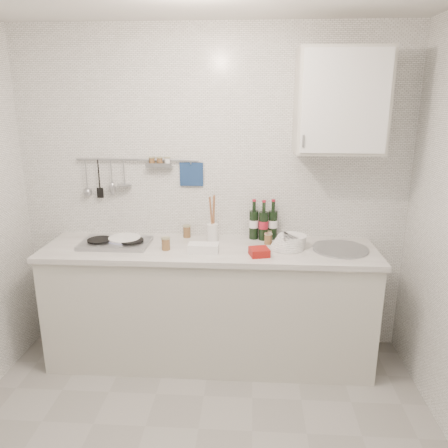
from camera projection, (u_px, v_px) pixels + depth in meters
name	position (u px, v px, depth m)	size (l,w,h in m)	color
back_wall	(212.00, 194.00, 3.40)	(3.00, 0.02, 2.50)	silver
counter	(211.00, 307.00, 3.34)	(2.44, 0.64, 0.96)	#B9B6AA
wall_rail	(135.00, 172.00, 3.36)	(0.98, 0.09, 0.34)	#93969B
wall_cabinet	(340.00, 102.00, 2.98)	(0.60, 0.38, 0.70)	#B9B6AA
plate_stack_hob	(123.00, 240.00, 3.28)	(0.27, 0.26, 0.04)	#5156B9
plate_stack_sink	(290.00, 242.00, 3.17)	(0.27, 0.25, 0.10)	white
wine_bottles	(263.00, 220.00, 3.35)	(0.22, 0.10, 0.31)	black
butter_dish	(204.00, 248.00, 3.09)	(0.21, 0.11, 0.06)	white
strawberry_punnet	(259.00, 252.00, 3.03)	(0.13, 0.13, 0.05)	#A21612
utensil_crock	(212.00, 230.00, 3.33)	(0.09, 0.09, 0.36)	white
jar_a	(187.00, 231.00, 3.42)	(0.06, 0.06, 0.10)	brown
jar_b	(269.00, 234.00, 3.38)	(0.07, 0.07, 0.07)	brown
jar_c	(268.00, 238.00, 3.27)	(0.06, 0.06, 0.08)	brown
jar_d	(166.00, 244.00, 3.14)	(0.06, 0.06, 0.09)	brown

